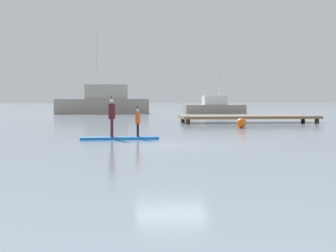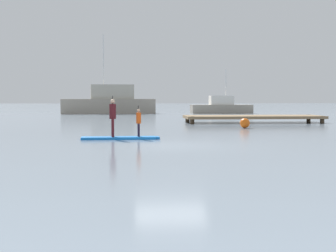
{
  "view_description": "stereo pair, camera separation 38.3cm",
  "coord_description": "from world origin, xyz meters",
  "px_view_note": "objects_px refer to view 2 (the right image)",
  "views": [
    {
      "loc": [
        -1.93,
        -18.35,
        1.71
      ],
      "look_at": [
        -0.01,
        1.09,
        0.63
      ],
      "focal_mm": 56.32,
      "sensor_mm": 36.0,
      "label": 1
    },
    {
      "loc": [
        -1.54,
        -18.38,
        1.71
      ],
      "look_at": [
        -0.01,
        1.09,
        0.63
      ],
      "focal_mm": 56.32,
      "sensor_mm": 36.0,
      "label": 2
    }
  ],
  "objects_px": {
    "paddleboard_near": "(120,138)",
    "paddler_child_solo": "(139,121)",
    "motor_boat_small_navy": "(221,107)",
    "paddler_adult": "(113,115)",
    "mooring_buoy_mid": "(245,123)",
    "fishing_boat_white_large": "(109,103)"
  },
  "relations": [
    {
      "from": "paddleboard_near",
      "to": "paddler_child_solo",
      "type": "relative_size",
      "value": 2.53
    },
    {
      "from": "paddleboard_near",
      "to": "paddler_child_solo",
      "type": "xyz_separation_m",
      "value": [
        0.75,
        0.04,
        0.68
      ]
    },
    {
      "from": "motor_boat_small_navy",
      "to": "paddler_adult",
      "type": "bearing_deg",
      "value": -107.55
    },
    {
      "from": "paddleboard_near",
      "to": "mooring_buoy_mid",
      "type": "relative_size",
      "value": 5.85
    },
    {
      "from": "paddler_adult",
      "to": "fishing_boat_white_large",
      "type": "bearing_deg",
      "value": 92.14
    },
    {
      "from": "paddler_child_solo",
      "to": "fishing_boat_white_large",
      "type": "distance_m",
      "value": 32.77
    },
    {
      "from": "paddler_child_solo",
      "to": "fishing_boat_white_large",
      "type": "relative_size",
      "value": 0.13
    },
    {
      "from": "paddler_adult",
      "to": "mooring_buoy_mid",
      "type": "bearing_deg",
      "value": 45.13
    },
    {
      "from": "mooring_buoy_mid",
      "to": "paddler_adult",
      "type": "bearing_deg",
      "value": -134.87
    },
    {
      "from": "paddler_child_solo",
      "to": "motor_boat_small_navy",
      "type": "height_order",
      "value": "motor_boat_small_navy"
    },
    {
      "from": "paddler_child_solo",
      "to": "paddler_adult",
      "type": "bearing_deg",
      "value": -177.81
    },
    {
      "from": "fishing_boat_white_large",
      "to": "mooring_buoy_mid",
      "type": "distance_m",
      "value": 26.98
    },
    {
      "from": "paddler_adult",
      "to": "fishing_boat_white_large",
      "type": "height_order",
      "value": "fishing_boat_white_large"
    },
    {
      "from": "paddler_adult",
      "to": "motor_boat_small_navy",
      "type": "bearing_deg",
      "value": 72.45
    },
    {
      "from": "paddler_child_solo",
      "to": "fishing_boat_white_large",
      "type": "height_order",
      "value": "fishing_boat_white_large"
    },
    {
      "from": "paddleboard_near",
      "to": "paddler_adult",
      "type": "relative_size",
      "value": 1.92
    },
    {
      "from": "paddler_child_solo",
      "to": "motor_boat_small_navy",
      "type": "distance_m",
      "value": 34.12
    },
    {
      "from": "mooring_buoy_mid",
      "to": "paddleboard_near",
      "type": "bearing_deg",
      "value": -133.64
    },
    {
      "from": "paddleboard_near",
      "to": "paddler_adult",
      "type": "xyz_separation_m",
      "value": [
        -0.3,
        -0.0,
        0.92
      ]
    },
    {
      "from": "paddler_child_solo",
      "to": "mooring_buoy_mid",
      "type": "relative_size",
      "value": 2.31
    },
    {
      "from": "motor_boat_small_navy",
      "to": "mooring_buoy_mid",
      "type": "xyz_separation_m",
      "value": [
        -3.37,
        -25.81,
        -0.4
      ]
    },
    {
      "from": "paddler_child_solo",
      "to": "mooring_buoy_mid",
      "type": "height_order",
      "value": "paddler_child_solo"
    }
  ]
}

